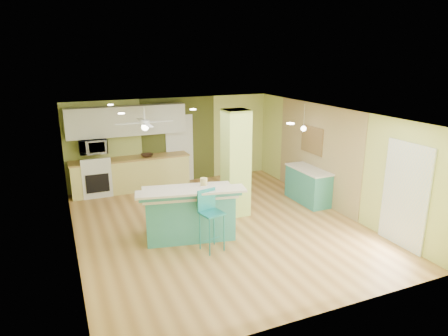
% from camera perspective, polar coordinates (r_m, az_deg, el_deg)
% --- Properties ---
extents(floor, '(6.00, 7.00, 0.01)m').
position_cam_1_polar(floor, '(9.02, -0.81, -8.26)').
color(floor, olive).
rests_on(floor, ground).
extents(ceiling, '(6.00, 7.00, 0.01)m').
position_cam_1_polar(ceiling, '(8.31, -0.88, 7.73)').
color(ceiling, white).
rests_on(ceiling, wall_back).
extents(wall_back, '(6.00, 0.01, 2.50)m').
position_cam_1_polar(wall_back, '(11.80, -7.39, 3.89)').
color(wall_back, '#C6D170').
rests_on(wall_back, floor).
extents(wall_front, '(6.00, 0.01, 2.50)m').
position_cam_1_polar(wall_front, '(5.71, 12.96, -9.86)').
color(wall_front, '#C6D170').
rests_on(wall_front, floor).
extents(wall_left, '(0.01, 7.00, 2.50)m').
position_cam_1_polar(wall_left, '(7.98, -21.21, -3.00)').
color(wall_left, '#C6D170').
rests_on(wall_left, floor).
extents(wall_right, '(0.01, 7.00, 2.50)m').
position_cam_1_polar(wall_right, '(10.07, 15.16, 1.36)').
color(wall_right, '#C6D170').
rests_on(wall_right, floor).
extents(wood_panel, '(0.02, 3.40, 2.50)m').
position_cam_1_polar(wood_panel, '(10.52, 13.08, 2.12)').
color(wood_panel, '#9A8258').
rests_on(wood_panel, floor).
extents(olive_accent, '(2.20, 0.02, 2.50)m').
position_cam_1_polar(olive_accent, '(11.83, -6.43, 3.96)').
color(olive_accent, '#474D1E').
rests_on(olive_accent, floor).
extents(interior_door, '(0.82, 0.05, 2.00)m').
position_cam_1_polar(interior_door, '(11.86, -6.36, 2.75)').
color(interior_door, white).
rests_on(interior_door, floor).
extents(french_door, '(0.04, 1.08, 2.10)m').
position_cam_1_polar(french_door, '(8.51, 24.43, -3.64)').
color(french_door, white).
rests_on(french_door, floor).
extents(column, '(0.55, 0.55, 2.50)m').
position_cam_1_polar(column, '(9.27, 1.69, 0.67)').
color(column, '#B2CC5E').
rests_on(column, floor).
extents(kitchen_run, '(3.25, 0.63, 0.94)m').
position_cam_1_polar(kitchen_run, '(11.42, -13.09, -0.84)').
color(kitchen_run, '#E6D978').
rests_on(kitchen_run, floor).
extents(stove, '(0.76, 0.66, 1.08)m').
position_cam_1_polar(stove, '(11.30, -17.81, -1.45)').
color(stove, white).
rests_on(stove, floor).
extents(upper_cabinets, '(3.20, 0.34, 0.80)m').
position_cam_1_polar(upper_cabinets, '(11.21, -13.68, 6.57)').
color(upper_cabinets, silver).
rests_on(upper_cabinets, wall_back).
extents(microwave, '(0.70, 0.48, 0.39)m').
position_cam_1_polar(microwave, '(11.09, -18.20, 2.96)').
color(microwave, white).
rests_on(microwave, wall_back).
extents(ceiling_fan, '(1.41, 1.41, 0.61)m').
position_cam_1_polar(ceiling_fan, '(9.95, -11.25, 6.31)').
color(ceiling_fan, silver).
rests_on(ceiling_fan, ceiling).
extents(pendant_lamp, '(0.14, 0.14, 0.69)m').
position_cam_1_polar(pendant_lamp, '(10.32, 11.29, 5.56)').
color(pendant_lamp, white).
rests_on(pendant_lamp, ceiling).
extents(wall_decor, '(0.03, 0.90, 0.70)m').
position_cam_1_polar(wall_decor, '(10.60, 12.45, 3.93)').
color(wall_decor, brown).
rests_on(wall_decor, wood_panel).
extents(peninsula, '(2.20, 1.51, 1.15)m').
position_cam_1_polar(peninsula, '(8.37, -4.98, -6.33)').
color(peninsula, teal).
rests_on(peninsula, floor).
extents(bar_stool, '(0.48, 0.48, 1.21)m').
position_cam_1_polar(bar_stool, '(7.71, -2.09, -6.04)').
color(bar_stool, teal).
rests_on(bar_stool, floor).
extents(side_counter, '(0.59, 1.38, 0.89)m').
position_cam_1_polar(side_counter, '(10.49, 11.90, -2.42)').
color(side_counter, teal).
rests_on(side_counter, floor).
extents(fruit_bowl, '(0.34, 0.34, 0.08)m').
position_cam_1_polar(fruit_bowl, '(11.29, -10.94, 1.78)').
color(fruit_bowl, '#321E14').
rests_on(fruit_bowl, kitchen_run).
extents(canister, '(0.15, 0.15, 0.18)m').
position_cam_1_polar(canister, '(8.44, -2.91, -2.05)').
color(canister, gold).
rests_on(canister, peninsula).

